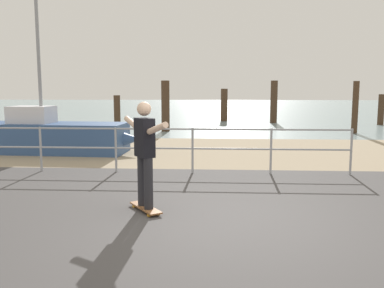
# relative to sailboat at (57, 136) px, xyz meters

# --- Properties ---
(ground_plane) EXTENTS (24.00, 10.00, 0.04)m
(ground_plane) POSITION_rel_sailboat_xyz_m (4.93, -7.34, -0.52)
(ground_plane) COLOR #474444
(ground_plane) RESTS_ON ground
(beach_strip) EXTENTS (24.00, 6.00, 0.04)m
(beach_strip) POSITION_rel_sailboat_xyz_m (4.93, 0.66, -0.52)
(beach_strip) COLOR tan
(beach_strip) RESTS_ON ground
(sea_surface) EXTENTS (72.00, 50.00, 0.04)m
(sea_surface) POSITION_rel_sailboat_xyz_m (4.93, 28.66, -0.52)
(sea_surface) COLOR #849EA3
(sea_surface) RESTS_ON ground
(railing_fence) EXTENTS (8.84, 0.05, 1.05)m
(railing_fence) POSITION_rel_sailboat_xyz_m (3.32, -2.74, 0.18)
(railing_fence) COLOR #9EA0A5
(railing_fence) RESTS_ON ground
(sailboat) EXTENTS (5.00, 1.63, 5.00)m
(sailboat) POSITION_rel_sailboat_xyz_m (0.00, 0.00, 0.00)
(sailboat) COLOR #335184
(sailboat) RESTS_ON ground
(skateboard) EXTENTS (0.62, 0.77, 0.08)m
(skateboard) POSITION_rel_sailboat_xyz_m (3.62, -5.73, -0.45)
(skateboard) COLOR brown
(skateboard) RESTS_ON ground
(skateboarder) EXTENTS (0.89, 1.24, 1.65)m
(skateboarder) POSITION_rel_sailboat_xyz_m (3.62, -5.73, 0.50)
(skateboarder) COLOR #26262B
(skateboarder) RESTS_ON skateboard
(groyne_post_0) EXTENTS (0.32, 0.32, 1.57)m
(groyne_post_0) POSITION_rel_sailboat_xyz_m (-0.21, 8.43, 0.26)
(groyne_post_0) COLOR #422D1E
(groyne_post_0) RESTS_ON ground
(groyne_post_1) EXTENTS (0.36, 0.36, 2.25)m
(groyne_post_1) POSITION_rel_sailboat_xyz_m (2.49, 6.24, 0.60)
(groyne_post_1) COLOR #422D1E
(groyne_post_1) RESTS_ON ground
(groyne_post_2) EXTENTS (0.39, 0.39, 1.88)m
(groyne_post_2) POSITION_rel_sailboat_xyz_m (5.18, 12.10, 0.42)
(groyne_post_2) COLOR #422D1E
(groyne_post_2) RESTS_ON ground
(groyne_post_3) EXTENTS (0.38, 0.38, 2.32)m
(groyne_post_3) POSITION_rel_sailboat_xyz_m (7.87, 11.01, 0.64)
(groyne_post_3) COLOR #422D1E
(groyne_post_3) RESTS_ON ground
(groyne_post_4) EXTENTS (0.25, 0.25, 2.22)m
(groyne_post_4) POSITION_rel_sailboat_xyz_m (10.56, 5.86, 0.59)
(groyne_post_4) COLOR #422D1E
(groyne_post_4) RESTS_ON ground
(groyne_post_5) EXTENTS (0.31, 0.31, 1.61)m
(groyne_post_5) POSITION_rel_sailboat_xyz_m (13.26, 10.06, 0.28)
(groyne_post_5) COLOR #422D1E
(groyne_post_5) RESTS_ON ground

